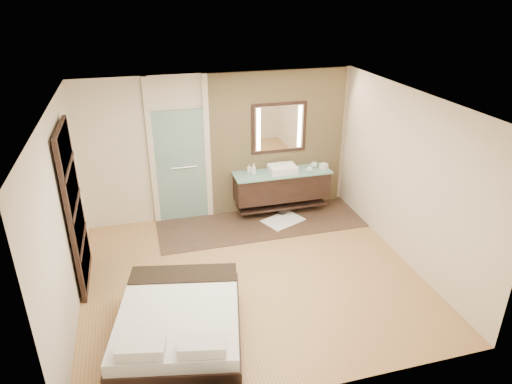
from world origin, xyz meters
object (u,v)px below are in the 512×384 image
object	(u,v)px
vanity	(282,185)
bed	(180,326)
waste_bin	(282,209)
mirror_unit	(279,128)

from	to	relation	value
vanity	bed	size ratio (longest dim) A/B	0.89
vanity	bed	distance (m)	3.86
vanity	waste_bin	xyz separation A→B (m)	(-0.00, -0.07, -0.47)
waste_bin	vanity	bearing A→B (deg)	88.44
vanity	waste_bin	world-z (taller)	vanity
mirror_unit	vanity	bearing A→B (deg)	-90.00
bed	vanity	bearing A→B (deg)	64.92
mirror_unit	waste_bin	world-z (taller)	mirror_unit
vanity	mirror_unit	world-z (taller)	mirror_unit
vanity	mirror_unit	distance (m)	1.10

